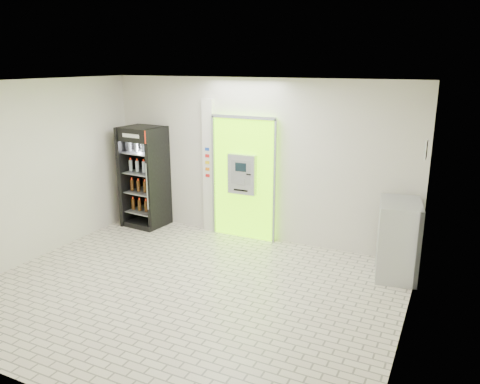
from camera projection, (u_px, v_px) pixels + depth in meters
The scene contains 7 objects.
ground at pixel (187, 291), 6.91m from camera, with size 6.00×6.00×0.00m, color beige.
room_shell at pixel (183, 169), 6.41m from camera, with size 6.00×6.00×6.00m.
atm_assembly at pixel (244, 177), 8.77m from camera, with size 1.30×0.24×2.33m.
pillar at pixel (209, 166), 9.09m from camera, with size 0.22×0.11×2.60m.
beverage_cooler at pixel (145, 179), 9.48m from camera, with size 0.83×0.76×2.03m.
steel_cabinet at pixel (398, 239), 7.27m from camera, with size 0.76×1.00×1.21m.
exit_sign at pixel (426, 150), 6.31m from camera, with size 0.02×0.22×0.26m.
Camera 1 is at (3.42, -5.30, 3.27)m, focal length 35.00 mm.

